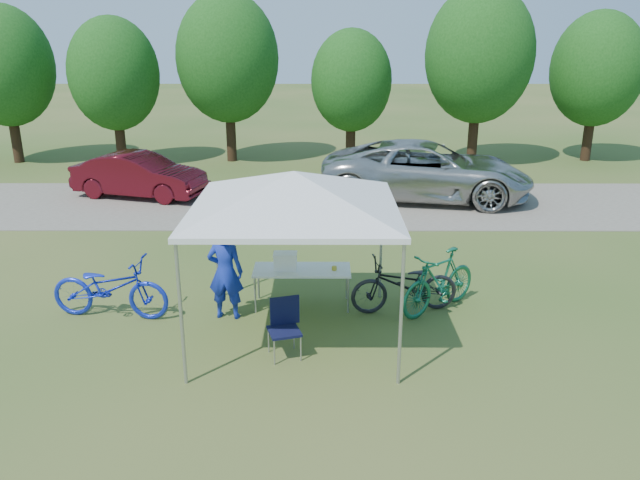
# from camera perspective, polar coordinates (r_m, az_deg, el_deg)

# --- Properties ---
(ground) EXTENTS (100.00, 100.00, 0.00)m
(ground) POSITION_cam_1_polar(r_m,az_deg,el_deg) (10.36, -2.19, -8.58)
(ground) COLOR #2D5119
(ground) RESTS_ON ground
(gravel_strip) EXTENTS (24.00, 5.00, 0.02)m
(gravel_strip) POSITION_cam_1_polar(r_m,az_deg,el_deg) (17.85, -1.19, 3.29)
(gravel_strip) COLOR gray
(gravel_strip) RESTS_ON ground
(canopy) EXTENTS (4.53, 4.53, 3.00)m
(canopy) POSITION_cam_1_polar(r_m,az_deg,el_deg) (9.45, -2.39, 5.87)
(canopy) COLOR #A5A5AA
(canopy) RESTS_ON ground
(treeline) EXTENTS (24.89, 4.28, 6.30)m
(treeline) POSITION_cam_1_polar(r_m,az_deg,el_deg) (23.30, -1.66, 15.69)
(treeline) COLOR #382314
(treeline) RESTS_ON ground
(folding_table) EXTENTS (1.73, 0.72, 0.71)m
(folding_table) POSITION_cam_1_polar(r_m,az_deg,el_deg) (11.11, -1.66, -2.87)
(folding_table) COLOR white
(folding_table) RESTS_ON ground
(folding_chair) EXTENTS (0.57, 0.59, 0.90)m
(folding_chair) POSITION_cam_1_polar(r_m,az_deg,el_deg) (9.57, -3.27, -7.49)
(folding_chair) COLOR black
(folding_chair) RESTS_ON ground
(cooler) EXTENTS (0.42, 0.28, 0.30)m
(cooler) POSITION_cam_1_polar(r_m,az_deg,el_deg) (11.05, -3.19, -1.92)
(cooler) COLOR white
(cooler) RESTS_ON folding_table
(ice_cream_cup) EXTENTS (0.09, 0.09, 0.07)m
(ice_cream_cup) POSITION_cam_1_polar(r_m,az_deg,el_deg) (11.03, 1.31, -2.59)
(ice_cream_cup) COLOR gold
(ice_cream_cup) RESTS_ON folding_table
(cyclist) EXTENTS (0.65, 0.46, 1.67)m
(cyclist) POSITION_cam_1_polar(r_m,az_deg,el_deg) (10.72, -8.64, -2.92)
(cyclist) COLOR #1428A7
(cyclist) RESTS_ON ground
(bike_blue) EXTENTS (2.14, 0.96, 1.08)m
(bike_blue) POSITION_cam_1_polar(r_m,az_deg,el_deg) (11.32, -18.65, -4.15)
(bike_blue) COLOR #162BC6
(bike_blue) RESTS_ON ground
(bike_green) EXTENTS (1.75, 1.58, 1.11)m
(bike_green) POSITION_cam_1_polar(r_m,az_deg,el_deg) (11.16, 10.85, -3.72)
(bike_green) COLOR #166443
(bike_green) RESTS_ON ground
(bike_dark) EXTENTS (1.99, 0.95, 1.00)m
(bike_dark) POSITION_cam_1_polar(r_m,az_deg,el_deg) (11.04, 7.76, -4.11)
(bike_dark) COLOR black
(bike_dark) RESTS_ON ground
(minivan) EXTENTS (6.41, 3.77, 1.67)m
(minivan) POSITION_cam_1_polar(r_m,az_deg,el_deg) (18.51, 9.72, 6.28)
(minivan) COLOR #B1B1AC
(minivan) RESTS_ON gravel_strip
(sedan) EXTENTS (4.16, 2.39, 1.30)m
(sedan) POSITION_cam_1_polar(r_m,az_deg,el_deg) (19.24, -16.17, 5.71)
(sedan) COLOR #4F0D15
(sedan) RESTS_ON gravel_strip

